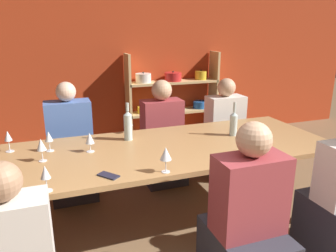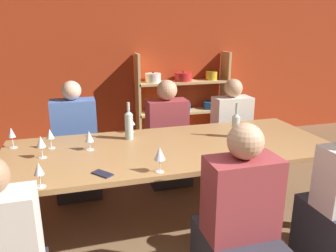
{
  "view_description": "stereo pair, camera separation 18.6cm",
  "coord_description": "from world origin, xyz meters",
  "views": [
    {
      "loc": [
        -0.76,
        -1.02,
        1.72
      ],
      "look_at": [
        0.16,
        1.54,
        0.91
      ],
      "focal_mm": 35.0,
      "sensor_mm": 36.0,
      "label": 1
    },
    {
      "loc": [
        -0.59,
        -1.07,
        1.72
      ],
      "look_at": [
        0.16,
        1.54,
        0.91
      ],
      "focal_mm": 35.0,
      "sensor_mm": 36.0,
      "label": 2
    }
  ],
  "objects": [
    {
      "name": "person_near_a",
      "position": [
        0.36,
        0.57,
        0.43
      ],
      "size": [
        0.46,
        0.57,
        1.19
      ],
      "color": "#2D2D38",
      "rests_on": "ground_plane"
    },
    {
      "name": "wine_glass_white_a",
      "position": [
        -0.1,
        1.93,
        0.87
      ],
      "size": [
        0.08,
        0.08,
        0.15
      ],
      "color": "white",
      "rests_on": "dining_table"
    },
    {
      "name": "wine_bottle_dark",
      "position": [
        -0.15,
        1.73,
        0.9
      ],
      "size": [
        0.07,
        0.07,
        0.34
      ],
      "color": "#B2C6C1",
      "rests_on": "dining_table"
    },
    {
      "name": "person_far_a",
      "position": [
        -0.63,
        2.35,
        0.44
      ],
      "size": [
        0.45,
        0.56,
        1.22
      ],
      "rotation": [
        0.0,
        0.0,
        3.14
      ],
      "color": "#2D2D38",
      "rests_on": "ground_plane"
    },
    {
      "name": "wine_glass_empty_a",
      "position": [
        -1.13,
        1.77,
        0.89
      ],
      "size": [
        0.07,
        0.07,
        0.18
      ],
      "color": "white",
      "rests_on": "dining_table"
    },
    {
      "name": "dining_table",
      "position": [
        0.16,
        1.44,
        0.69
      ],
      "size": [
        2.77,
        1.09,
        0.76
      ],
      "color": "#AD7F4C",
      "rests_on": "ground_plane"
    },
    {
      "name": "wine_glass_red_b",
      "position": [
        -0.84,
        0.95,
        0.88
      ],
      "size": [
        0.06,
        0.06,
        0.17
      ],
      "color": "white",
      "rests_on": "dining_table"
    },
    {
      "name": "person_far_c",
      "position": [
        1.16,
        2.3,
        0.42
      ],
      "size": [
        0.44,
        0.55,
        1.17
      ],
      "rotation": [
        0.0,
        0.0,
        3.14
      ],
      "color": "#2D2D38",
      "rests_on": "ground_plane"
    },
    {
      "name": "shelf_unit",
      "position": [
        0.99,
        3.63,
        0.58
      ],
      "size": [
        1.44,
        0.3,
        1.38
      ],
      "color": "tan",
      "rests_on": "ground_plane"
    },
    {
      "name": "wine_glass_red_c",
      "position": [
        -0.06,
        0.96,
        0.89
      ],
      "size": [
        0.08,
        0.08,
        0.18
      ],
      "color": "white",
      "rests_on": "dining_table"
    },
    {
      "name": "wine_glass_red_d",
      "position": [
        -0.82,
        1.67,
        0.88
      ],
      "size": [
        0.07,
        0.07,
        0.17
      ],
      "color": "white",
      "rests_on": "dining_table"
    },
    {
      "name": "wall_back_red",
      "position": [
        0.0,
        3.83,
        1.35
      ],
      "size": [
        8.8,
        0.06,
        2.7
      ],
      "color": "#B23819",
      "rests_on": "ground_plane"
    },
    {
      "name": "wine_glass_empty_b",
      "position": [
        -0.51,
        1.54,
        0.87
      ],
      "size": [
        0.07,
        0.07,
        0.16
      ],
      "color": "white",
      "rests_on": "dining_table"
    },
    {
      "name": "person_far_b",
      "position": [
        0.39,
        2.37,
        0.43
      ],
      "size": [
        0.45,
        0.57,
        1.18
      ],
      "rotation": [
        0.0,
        0.0,
        3.14
      ],
      "color": "#2D2D38",
      "rests_on": "ground_plane"
    },
    {
      "name": "wine_glass_red_a",
      "position": [
        0.76,
        1.03,
        0.86
      ],
      "size": [
        0.07,
        0.07,
        0.15
      ],
      "color": "white",
      "rests_on": "dining_table"
    },
    {
      "name": "wine_bottle_green",
      "position": [
        0.81,
        1.52,
        0.88
      ],
      "size": [
        0.07,
        0.07,
        0.32
      ],
      "color": "#B2C6C1",
      "rests_on": "dining_table"
    },
    {
      "name": "wine_glass_empty_d",
      "position": [
        -0.87,
        1.47,
        0.89
      ],
      "size": [
        0.07,
        0.07,
        0.18
      ],
      "color": "white",
      "rests_on": "dining_table"
    },
    {
      "name": "cell_phone",
      "position": [
        -0.45,
        1.03,
        0.76
      ],
      "size": [
        0.15,
        0.16,
        0.01
      ],
      "color": "#1E2338",
      "rests_on": "dining_table"
    }
  ]
}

